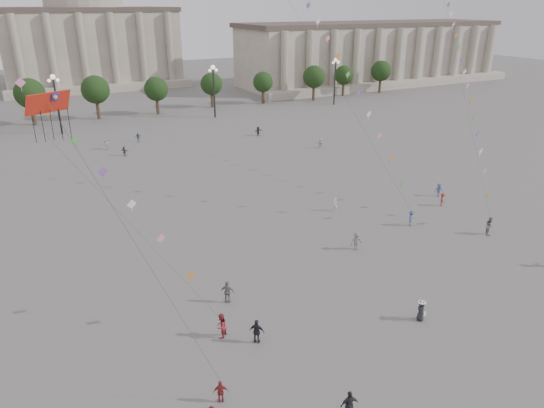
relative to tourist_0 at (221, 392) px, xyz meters
name	(u,v)px	position (x,y,z in m)	size (l,w,h in m)	color
ground	(364,308)	(13.56, 3.80, -0.77)	(360.00, 360.00, 0.00)	#585653
hall_east	(373,53)	(88.56, 97.69, 7.66)	(84.00, 26.22, 17.20)	gray
hall_central	(88,33)	(13.56, 133.02, 13.46)	(48.30, 34.30, 35.50)	gray
tree_row	(132,91)	(13.56, 81.80, 4.63)	(137.12, 5.12, 8.00)	#39271C
lamp_post_mid_west	(55,93)	(-1.44, 73.80, 6.58)	(2.00, 0.90, 10.65)	#262628
lamp_post_mid_east	(214,82)	(28.56, 73.80, 6.58)	(2.00, 0.90, 10.65)	#262628
lamp_post_far_east	(335,73)	(58.56, 73.80, 6.58)	(2.00, 0.90, 10.65)	#262628
person_crowd_0	(138,137)	(9.59, 61.48, 0.05)	(0.96, 0.40, 1.64)	#2C4964
person_crowd_4	(106,144)	(3.88, 59.39, 0.08)	(1.57, 0.50, 1.69)	silver
person_crowd_6	(357,241)	(18.93, 12.02, 0.15)	(1.19, 0.68, 1.84)	slate
person_crowd_7	(320,143)	(35.40, 43.88, 0.03)	(1.48, 0.47, 1.60)	silver
person_crowd_8	(442,199)	(34.61, 16.30, 0.03)	(1.03, 0.59, 1.60)	maroon
person_crowd_9	(258,131)	(29.80, 55.77, 0.08)	(1.57, 0.50, 1.69)	black
person_crowd_12	(124,151)	(5.77, 54.31, 0.00)	(1.42, 0.45, 1.53)	#58575B
person_crowd_13	(335,204)	(22.53, 20.92, 0.02)	(0.58, 0.38, 1.58)	silver
person_crowd_14	(439,190)	(36.53, 18.77, 0.06)	(1.07, 0.62, 1.66)	#37457C
tourist_0	(221,392)	(0.00, 0.00, 0.00)	(0.90, 0.37, 1.54)	maroon
tourist_1	(257,331)	(4.31, 3.95, 0.16)	(1.09, 0.45, 1.86)	black
tourist_3	(228,292)	(4.42, 9.50, 0.19)	(1.12, 0.47, 1.91)	slate
tourist_4	(349,405)	(6.08, -4.51, 0.16)	(1.09, 0.45, 1.86)	#242328
kite_flyer_0	(221,326)	(2.33, 5.68, 0.18)	(0.92, 0.72, 1.90)	maroon
kite_flyer_1	(411,218)	(27.48, 13.78, 0.09)	(1.11, 0.64, 1.73)	#384E7F
kite_flyer_2	(490,226)	(33.15, 8.44, 0.19)	(0.93, 0.73, 1.92)	slate
hat_person	(421,310)	(16.38, 0.62, 0.11)	(0.95, 0.94, 1.69)	black
dragon_kite	(53,120)	(-6.32, 4.12, 16.16)	(4.31, 2.80, 17.87)	#B22013
kite_train_east	(454,34)	(46.42, 28.82, 17.52)	(25.05, 37.59, 55.52)	#3F3F3F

